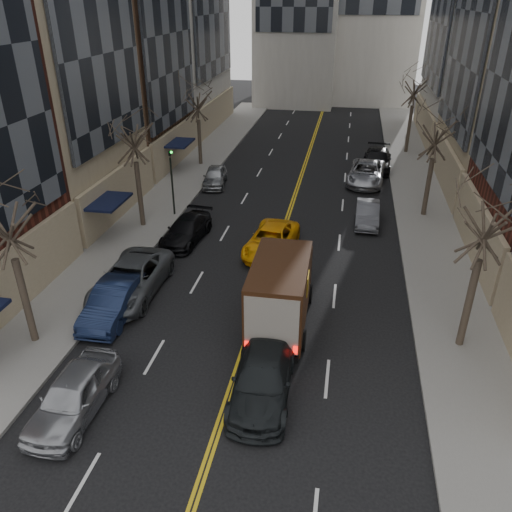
# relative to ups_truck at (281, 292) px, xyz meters

# --- Properties ---
(sidewalk_left) EXTENTS (4.00, 66.00, 0.15)m
(sidewalk_left) POSITION_rel_ups_truck_xyz_m (-10.21, 15.78, -1.61)
(sidewalk_left) COLOR slate
(sidewalk_left) RESTS_ON ground
(sidewalk_right) EXTENTS (4.00, 66.00, 0.15)m
(sidewalk_right) POSITION_rel_ups_truck_xyz_m (7.79, 15.78, -1.61)
(sidewalk_right) COLOR slate
(sidewalk_right) RESTS_ON ground
(tree_lf_near) EXTENTS (3.20, 3.20, 8.41)m
(tree_lf_near) POSITION_rel_ups_truck_xyz_m (-10.01, -3.22, 4.55)
(tree_lf_near) COLOR #382D23
(tree_lf_near) RESTS_ON sidewalk_left
(tree_lf_mid) EXTENTS (3.20, 3.20, 8.91)m
(tree_lf_mid) POSITION_rel_ups_truck_xyz_m (-10.01, 8.78, 4.91)
(tree_lf_mid) COLOR #382D23
(tree_lf_mid) RESTS_ON sidewalk_left
(tree_lf_far) EXTENTS (3.20, 3.20, 8.12)m
(tree_lf_far) POSITION_rel_ups_truck_xyz_m (-10.01, 21.78, 4.34)
(tree_lf_far) COLOR #382D23
(tree_lf_far) RESTS_ON sidewalk_left
(tree_rt_near) EXTENTS (3.20, 3.20, 8.71)m
(tree_rt_near) POSITION_rel_ups_truck_xyz_m (7.59, -0.22, 4.77)
(tree_rt_near) COLOR #382D23
(tree_rt_near) RESTS_ON sidewalk_right
(tree_rt_mid) EXTENTS (3.20, 3.20, 8.32)m
(tree_rt_mid) POSITION_rel_ups_truck_xyz_m (7.59, 13.78, 4.48)
(tree_rt_mid) COLOR #382D23
(tree_rt_mid) RESTS_ON sidewalk_right
(tree_rt_far) EXTENTS (3.20, 3.20, 9.11)m
(tree_rt_far) POSITION_rel_ups_truck_xyz_m (7.59, 28.78, 5.05)
(tree_rt_far) COLOR #382D23
(tree_rt_far) RESTS_ON sidewalk_right
(traffic_signal) EXTENTS (0.29, 0.26, 4.70)m
(traffic_signal) POSITION_rel_ups_truck_xyz_m (-8.60, 10.78, 1.13)
(traffic_signal) COLOR black
(traffic_signal) RESTS_ON sidewalk_left
(ups_truck) EXTENTS (2.58, 6.15, 3.35)m
(ups_truck) POSITION_rel_ups_truck_xyz_m (0.00, 0.00, 0.00)
(ups_truck) COLOR black
(ups_truck) RESTS_ON ground
(observer_sedan) EXTENTS (2.28, 5.26, 1.51)m
(observer_sedan) POSITION_rel_ups_truck_xyz_m (-0.01, -4.46, -0.93)
(observer_sedan) COLOR black
(observer_sedan) RESTS_ON ground
(taxi) EXTENTS (2.95, 5.38, 1.43)m
(taxi) POSITION_rel_ups_truck_xyz_m (-1.51, 6.87, -0.97)
(taxi) COLOR #FBAA0A
(taxi) RESTS_ON ground
(pedestrian) EXTENTS (0.50, 0.69, 1.76)m
(pedestrian) POSITION_rel_ups_truck_xyz_m (-0.33, 2.14, -0.81)
(pedestrian) COLOR black
(pedestrian) RESTS_ON ground
(parked_lf_a) EXTENTS (1.90, 4.60, 1.56)m
(parked_lf_a) POSITION_rel_ups_truck_xyz_m (-6.31, -6.58, -0.91)
(parked_lf_a) COLOR #A0A2A7
(parked_lf_a) RESTS_ON ground
(parked_lf_b) EXTENTS (1.76, 4.76, 1.56)m
(parked_lf_b) POSITION_rel_ups_truck_xyz_m (-7.51, -0.74, -0.91)
(parked_lf_b) COLOR #121C39
(parked_lf_b) RESTS_ON ground
(parked_lf_c) EXTENTS (2.73, 5.92, 1.64)m
(parked_lf_c) POSITION_rel_ups_truck_xyz_m (-7.51, 1.16, -0.86)
(parked_lf_c) COLOR #4B4F53
(parked_lf_c) RESTS_ON ground
(parked_lf_d) EXTENTS (2.37, 4.89, 1.37)m
(parked_lf_d) POSITION_rel_ups_truck_xyz_m (-6.68, 7.39, -1.00)
(parked_lf_d) COLOR black
(parked_lf_d) RESTS_ON ground
(parked_lf_e) EXTENTS (2.16, 4.25, 1.39)m
(parked_lf_e) POSITION_rel_ups_truck_xyz_m (-7.51, 17.11, -0.99)
(parked_lf_e) COLOR #969A9D
(parked_lf_e) RESTS_ON ground
(parked_rt_a) EXTENTS (1.51, 4.13, 1.35)m
(parked_rt_a) POSITION_rel_ups_truck_xyz_m (3.89, 11.91, -1.01)
(parked_rt_a) COLOR #4E5056
(parked_rt_a) RESTS_ON ground
(parked_rt_b) EXTENTS (3.23, 6.00, 1.60)m
(parked_rt_b) POSITION_rel_ups_truck_xyz_m (3.89, 19.84, -0.89)
(parked_rt_b) COLOR #A7A8AE
(parked_rt_b) RESTS_ON ground
(parked_rt_c) EXTENTS (2.53, 5.61, 1.60)m
(parked_rt_c) POSITION_rel_ups_truck_xyz_m (4.80, 23.48, -0.89)
(parked_rt_c) COLOR black
(parked_rt_c) RESTS_ON ground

